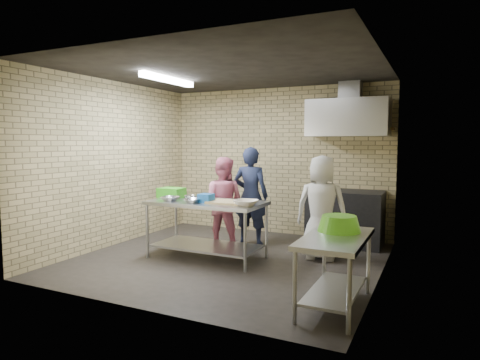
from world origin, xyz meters
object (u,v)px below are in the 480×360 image
object	(u,v)px
bottle_green	(378,123)
man_navy	(251,196)
green_basin	(339,223)
green_crate	(171,193)
blue_tub	(206,198)
woman_white	(321,208)
stove	(345,218)
prep_table	(207,230)
woman_pink	(223,202)
side_counter	(335,272)
bottle_red	(353,123)

from	to	relation	value
bottle_green	man_navy	world-z (taller)	bottle_green
bottle_green	green_basin	bearing A→B (deg)	-90.42
green_crate	blue_tub	world-z (taller)	green_crate
woman_white	green_crate	bearing A→B (deg)	8.28
stove	prep_table	bearing A→B (deg)	-134.41
woman_pink	side_counter	bearing A→B (deg)	133.69
side_counter	woman_white	distance (m)	1.85
bottle_red	stove	bearing A→B (deg)	-101.77
blue_tub	man_navy	bearing A→B (deg)	80.57
stove	man_navy	distance (m)	1.62
bottle_red	prep_table	bearing A→B (deg)	-131.49
bottle_green	side_counter	bearing A→B (deg)	-90.00
green_crate	bottle_red	bearing A→B (deg)	37.02
green_crate	woman_white	distance (m)	2.30
stove	woman_white	distance (m)	1.09
prep_table	green_basin	world-z (taller)	green_basin
bottle_red	woman_white	size ratio (longest dim) A/B	0.12
stove	man_navy	size ratio (longest dim) A/B	0.74
blue_tub	woman_pink	bearing A→B (deg)	101.09
bottle_red	woman_white	world-z (taller)	bottle_red
green_basin	bottle_green	world-z (taller)	bottle_green
prep_table	bottle_red	distance (m)	3.05
blue_tub	man_navy	size ratio (longest dim) A/B	0.12
bottle_red	green_crate	bearing A→B (deg)	-142.98
prep_table	side_counter	bearing A→B (deg)	-26.26
green_basin	woman_pink	world-z (taller)	woman_pink
prep_table	side_counter	world-z (taller)	prep_table
prep_table	woman_pink	bearing A→B (deg)	98.67
blue_tub	bottle_red	xyz separation A→B (m)	(1.67, 2.04, 1.13)
green_basin	bottle_green	size ratio (longest dim) A/B	3.07
bottle_red	woman_pink	world-z (taller)	bottle_red
stove	bottle_red	bearing A→B (deg)	78.23
bottle_green	woman_white	size ratio (longest dim) A/B	0.10
side_counter	woman_white	world-z (taller)	woman_white
green_crate	bottle_red	distance (m)	3.23
green_crate	bottle_red	xyz separation A→B (m)	(2.42, 1.82, 1.11)
prep_table	woman_pink	size ratio (longest dim) A/B	1.15
woman_pink	green_basin	bearing A→B (deg)	137.66
side_counter	woman_white	size ratio (longest dim) A/B	0.79
man_navy	green_crate	bearing A→B (deg)	38.77
side_counter	green_basin	bearing A→B (deg)	94.57
prep_table	bottle_red	size ratio (longest dim) A/B	9.38
stove	woman_pink	bearing A→B (deg)	-150.49
man_navy	bottle_green	bearing A→B (deg)	-160.10
prep_table	stove	bearing A→B (deg)	45.59
stove	green_basin	distance (m)	2.57
blue_tub	woman_white	world-z (taller)	woman_white
blue_tub	woman_pink	world-z (taller)	woman_pink
stove	bottle_green	bearing A→B (deg)	28.07
bottle_red	man_navy	distance (m)	2.12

